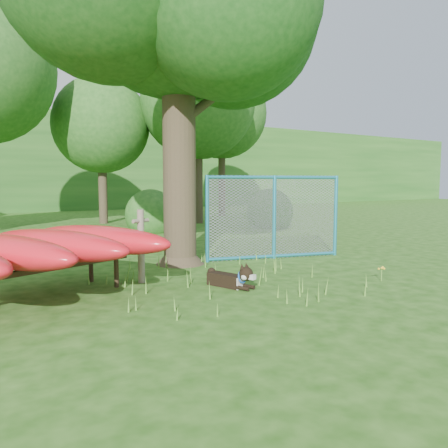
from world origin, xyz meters
TOP-DOWN VIEW (x-y plane):
  - ground at (0.00, 0.00)m, footprint 80.00×80.00m
  - wooden_post at (-1.16, 1.73)m, footprint 0.34×0.19m
  - kayak_rack at (-2.94, 1.50)m, footprint 4.18×3.76m
  - husky_dog at (-0.01, 0.60)m, footprint 0.50×0.99m
  - fence_section at (2.31, 2.44)m, footprint 3.16×0.91m
  - wildflower_clump at (2.50, -0.39)m, footprint 0.12×0.12m
  - bg_tree_c at (1.50, 13.00)m, footprint 4.00×4.00m
  - bg_tree_d at (5.00, 11.00)m, footprint 4.80×4.80m
  - bg_tree_e at (8.00, 14.00)m, footprint 4.60×4.60m
  - shrub_right at (6.50, 8.00)m, footprint 1.80×1.80m
  - shrub_mid at (2.00, 9.00)m, footprint 1.80×1.80m
  - wooded_hillside at (0.00, 28.00)m, footprint 80.00×12.00m

SIDE VIEW (x-z plane):
  - ground at x=0.00m, z-range 0.00..0.00m
  - shrub_right at x=6.50m, z-range -0.90..0.90m
  - shrub_mid at x=2.00m, z-range -0.90..0.90m
  - husky_dog at x=-0.01m, z-range -0.07..0.38m
  - wildflower_clump at x=2.50m, z-range 0.08..0.34m
  - wooden_post at x=-1.16m, z-range 0.04..1.31m
  - kayak_rack at x=-2.94m, z-range 0.27..1.29m
  - fence_section at x=2.31m, z-range -0.63..2.53m
  - wooded_hillside at x=0.00m, z-range 0.00..6.00m
  - bg_tree_c at x=1.50m, z-range 1.05..7.17m
  - bg_tree_d at x=5.00m, z-range 1.33..8.83m
  - bg_tree_e at x=8.00m, z-range 1.46..9.01m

